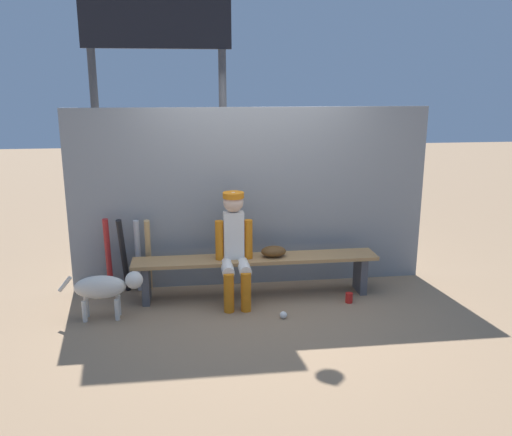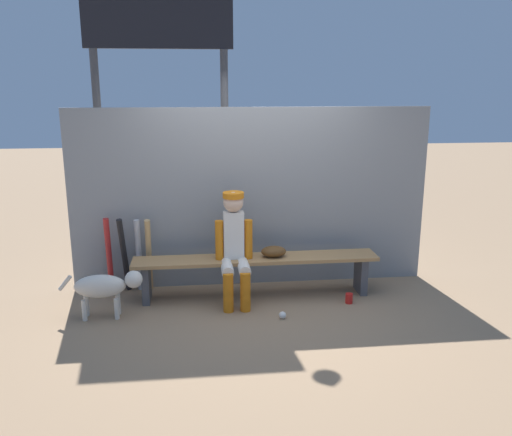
{
  "view_description": "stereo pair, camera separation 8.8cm",
  "coord_description": "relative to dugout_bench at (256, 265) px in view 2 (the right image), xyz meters",
  "views": [
    {
      "loc": [
        -0.72,
        -5.55,
        2.33
      ],
      "look_at": [
        0.0,
        0.0,
        0.91
      ],
      "focal_mm": 37.16,
      "sensor_mm": 36.0,
      "label": 1
    },
    {
      "loc": [
        -0.63,
        -5.56,
        2.33
      ],
      "look_at": [
        0.0,
        0.0,
        0.91
      ],
      "focal_mm": 37.16,
      "sensor_mm": 36.0,
      "label": 2
    }
  ],
  "objects": [
    {
      "name": "ground_plane",
      "position": [
        0.0,
        0.0,
        -0.37
      ],
      "size": [
        30.0,
        30.0,
        0.0
      ],
      "primitive_type": "plane",
      "color": "#937556"
    },
    {
      "name": "chainlink_fence",
      "position": [
        0.0,
        0.43,
        0.68
      ],
      "size": [
        4.16,
        0.03,
        2.09
      ],
      "primitive_type": "cube",
      "color": "gray",
      "rests_on": "ground_plane"
    },
    {
      "name": "dugout_bench",
      "position": [
        0.0,
        0.0,
        0.0
      ],
      "size": [
        2.73,
        0.36,
        0.46
      ],
      "color": "#AD7F4C",
      "rests_on": "ground_plane"
    },
    {
      "name": "player_seated",
      "position": [
        -0.25,
        -0.11,
        0.29
      ],
      "size": [
        0.41,
        0.55,
        1.21
      ],
      "color": "silver",
      "rests_on": "ground_plane"
    },
    {
      "name": "baseball_glove",
      "position": [
        0.2,
        0.0,
        0.16
      ],
      "size": [
        0.28,
        0.2,
        0.12
      ],
      "primitive_type": "ellipsoid",
      "color": "#593819",
      "rests_on": "dugout_bench"
    },
    {
      "name": "bat_wood_tan",
      "position": [
        -1.2,
        0.29,
        0.07
      ],
      "size": [
        0.08,
        0.24,
        0.88
      ],
      "primitive_type": "cylinder",
      "rotation": [
        0.2,
        0.0,
        0.09
      ],
      "color": "tan",
      "rests_on": "ground_plane"
    },
    {
      "name": "bat_aluminum_silver",
      "position": [
        -1.32,
        0.33,
        0.06
      ],
      "size": [
        0.07,
        0.13,
        0.86
      ],
      "primitive_type": "cylinder",
      "rotation": [
        0.08,
        0.0,
        -0.05
      ],
      "color": "#B7B7BC",
      "rests_on": "ground_plane"
    },
    {
      "name": "bat_aluminum_black",
      "position": [
        -1.47,
        0.27,
        0.08
      ],
      "size": [
        0.11,
        0.28,
        0.9
      ],
      "primitive_type": "cylinder",
      "rotation": [
        0.23,
        0.0,
        -0.18
      ],
      "color": "black",
      "rests_on": "ground_plane"
    },
    {
      "name": "bat_aluminum_red",
      "position": [
        -1.64,
        0.28,
        0.08
      ],
      "size": [
        0.07,
        0.13,
        0.89
      ],
      "primitive_type": "cylinder",
      "rotation": [
        0.07,
        0.0,
        -0.08
      ],
      "color": "#B22323",
      "rests_on": "ground_plane"
    },
    {
      "name": "baseball",
      "position": [
        0.2,
        -0.62,
        -0.33
      ],
      "size": [
        0.07,
        0.07,
        0.07
      ],
      "primitive_type": "sphere",
      "color": "white",
      "rests_on": "ground_plane"
    },
    {
      "name": "cup_on_ground",
      "position": [
        0.99,
        -0.31,
        -0.31
      ],
      "size": [
        0.08,
        0.08,
        0.11
      ],
      "primitive_type": "cylinder",
      "color": "red",
      "rests_on": "ground_plane"
    },
    {
      "name": "cup_on_bench",
      "position": [
        -0.14,
        0.03,
        0.15
      ],
      "size": [
        0.08,
        0.08,
        0.11
      ],
      "primitive_type": "cylinder",
      "color": "silver",
      "rests_on": "dugout_bench"
    },
    {
      "name": "scoreboard",
      "position": [
        -1.0,
        1.46,
        2.42
      ],
      "size": [
        2.13,
        0.27,
        3.98
      ],
      "color": "#3F3F42",
      "rests_on": "ground_plane"
    },
    {
      "name": "dog",
      "position": [
        -1.58,
        -0.38,
        -0.03
      ],
      "size": [
        0.84,
        0.2,
        0.49
      ],
      "color": "beige",
      "rests_on": "ground_plane"
    }
  ]
}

